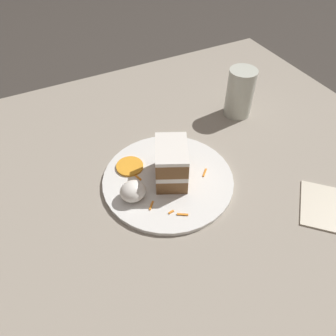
% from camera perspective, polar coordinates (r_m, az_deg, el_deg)
% --- Properties ---
extents(ground_plane, '(6.00, 6.00, 0.00)m').
position_cam_1_polar(ground_plane, '(0.77, -2.04, -7.43)').
color(ground_plane, '#38332D').
rests_on(ground_plane, ground).
extents(dining_table, '(1.39, 1.16, 0.04)m').
position_cam_1_polar(dining_table, '(0.75, -2.08, -6.54)').
color(dining_table, gray).
rests_on(dining_table, ground).
extents(plate, '(0.31, 0.31, 0.01)m').
position_cam_1_polar(plate, '(0.77, -0.00, -2.01)').
color(plate, white).
rests_on(plate, dining_table).
extents(cake_slice, '(0.11, 0.12, 0.10)m').
position_cam_1_polar(cake_slice, '(0.73, 0.59, 0.86)').
color(cake_slice, brown).
rests_on(cake_slice, plate).
extents(cream_dollop, '(0.06, 0.05, 0.04)m').
position_cam_1_polar(cream_dollop, '(0.71, -6.13, -4.04)').
color(cream_dollop, white).
rests_on(cream_dollop, plate).
extents(orange_garnish, '(0.07, 0.07, 0.01)m').
position_cam_1_polar(orange_garnish, '(0.79, -6.68, 0.30)').
color(orange_garnish, orange).
rests_on(orange_garnish, plate).
extents(carrot_shreds_scatter, '(0.17, 0.25, 0.00)m').
position_cam_1_polar(carrot_shreds_scatter, '(0.75, 0.17, -2.58)').
color(carrot_shreds_scatter, orange).
rests_on(carrot_shreds_scatter, plate).
extents(drinking_glass, '(0.08, 0.08, 0.14)m').
position_cam_1_polar(drinking_glass, '(0.96, 12.33, 12.19)').
color(drinking_glass, beige).
rests_on(drinking_glass, dining_table).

